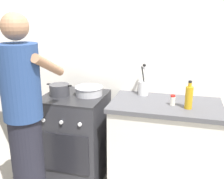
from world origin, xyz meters
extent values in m
cube|color=silver|center=(0.20, 0.50, 1.25)|extent=(3.20, 0.10, 2.50)
cube|color=silver|center=(0.55, 0.15, 0.43)|extent=(0.96, 0.56, 0.86)
cube|color=#4C4C51|center=(0.55, 0.15, 0.88)|extent=(1.00, 0.60, 0.04)
cube|color=#2D2D33|center=(-0.35, 0.15, 0.44)|extent=(0.60, 0.60, 0.88)
cube|color=#232326|center=(-0.35, 0.15, 0.89)|extent=(0.60, 0.60, 0.02)
cube|color=black|center=(-0.35, -0.16, 0.42)|extent=(0.51, 0.01, 0.40)
cylinder|color=silver|center=(-0.53, -0.16, 0.74)|extent=(0.04, 0.01, 0.04)
cylinder|color=silver|center=(-0.35, -0.16, 0.74)|extent=(0.04, 0.01, 0.04)
cylinder|color=silver|center=(-0.17, -0.16, 0.74)|extent=(0.04, 0.01, 0.04)
cylinder|color=#38383D|center=(-0.49, 0.12, 0.96)|extent=(0.20, 0.20, 0.11)
cube|color=black|center=(-0.60, 0.12, 1.01)|extent=(0.04, 0.02, 0.01)
cube|color=black|center=(-0.38, 0.12, 1.01)|extent=(0.04, 0.02, 0.01)
cylinder|color=#B7B7BC|center=(-0.21, 0.20, 0.94)|extent=(0.27, 0.27, 0.08)
torus|color=#B7B7BC|center=(-0.21, 0.20, 0.98)|extent=(0.28, 0.28, 0.01)
cylinder|color=silver|center=(0.31, 0.35, 0.97)|extent=(0.10, 0.10, 0.14)
cylinder|color=silver|center=(0.32, 0.34, 1.05)|extent=(0.06, 0.04, 0.28)
sphere|color=silver|center=(0.32, 0.34, 1.20)|extent=(0.03, 0.03, 0.03)
cylinder|color=black|center=(0.32, 0.33, 1.05)|extent=(0.06, 0.02, 0.28)
sphere|color=black|center=(0.32, 0.33, 1.21)|extent=(0.03, 0.03, 0.03)
cylinder|color=silver|center=(0.30, 0.38, 1.04)|extent=(0.04, 0.02, 0.24)
sphere|color=silver|center=(0.30, 0.38, 1.17)|extent=(0.03, 0.03, 0.03)
cylinder|color=silver|center=(0.61, 0.11, 0.94)|extent=(0.04, 0.04, 0.08)
cylinder|color=red|center=(0.61, 0.11, 0.99)|extent=(0.04, 0.04, 0.02)
cylinder|color=gold|center=(0.74, 0.06, 1.00)|extent=(0.07, 0.07, 0.19)
cylinder|color=gold|center=(0.74, 0.06, 1.11)|extent=(0.03, 0.03, 0.04)
cylinder|color=black|center=(0.74, 0.06, 1.14)|extent=(0.03, 0.03, 0.02)
cylinder|color=black|center=(-0.50, -0.50, 0.45)|extent=(0.26, 0.26, 0.90)
cylinder|color=navy|center=(-0.50, -0.50, 1.19)|extent=(0.30, 0.30, 0.58)
sphere|color=#A07254|center=(-0.50, -0.50, 1.60)|extent=(0.20, 0.20, 0.20)
cylinder|color=#A07254|center=(-0.67, -0.36, 1.30)|extent=(0.07, 0.41, 0.24)
cylinder|color=#A07254|center=(-0.33, -0.36, 1.30)|extent=(0.07, 0.41, 0.24)
camera|label=1|loc=(0.68, -2.19, 1.70)|focal=42.71mm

